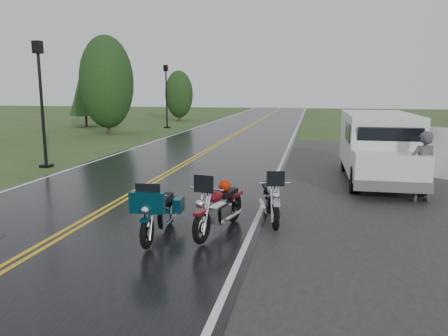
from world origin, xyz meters
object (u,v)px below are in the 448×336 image
person_at_van (422,168)px  lamp_post_near_left (42,105)px  motorcycle_silver (276,205)px  motorcycle_red (202,214)px  van_white (356,155)px  lamp_post_far_left (166,96)px  motorcycle_teal (147,220)px

person_at_van → lamp_post_near_left: size_ratio=0.39×
motorcycle_silver → person_at_van: person_at_van is taller
motorcycle_red → lamp_post_near_left: bearing=150.3°
motorcycle_silver → van_white: 4.40m
person_at_van → lamp_post_far_left: (-13.86, 19.84, 1.45)m
motorcycle_silver → lamp_post_near_left: size_ratio=0.44×
motorcycle_silver → lamp_post_near_left: lamp_post_near_left is taller
lamp_post_near_left → lamp_post_far_left: (-0.94, 17.09, 0.00)m
motorcycle_red → van_white: bearing=69.0°
van_white → lamp_post_near_left: bearing=168.9°
motorcycle_red → van_white: size_ratio=0.39×
lamp_post_near_left → lamp_post_far_left: lamp_post_far_left is taller
lamp_post_near_left → motorcycle_teal: bearing=-46.9°
van_white → lamp_post_near_left: size_ratio=1.20×
motorcycle_teal → lamp_post_near_left: 10.55m
motorcycle_teal → person_at_van: (5.81, 4.84, 0.32)m
motorcycle_teal → van_white: size_ratio=0.36×
motorcycle_silver → person_at_van: (3.57, 3.31, 0.32)m
motorcycle_teal → lamp_post_far_left: size_ratio=0.43×
motorcycle_red → lamp_post_far_left: lamp_post_far_left is taller
van_white → lamp_post_near_left: lamp_post_near_left is taller
lamp_post_far_left → person_at_van: bearing=-55.1°
van_white → person_at_van: size_ratio=3.06×
van_white → lamp_post_far_left: bearing=122.1°
motorcycle_teal → person_at_van: person_at_van is taller
van_white → lamp_post_far_left: lamp_post_far_left is taller
lamp_post_far_left → motorcycle_teal: bearing=-71.9°
van_white → lamp_post_near_left: 11.55m
motorcycle_red → lamp_post_far_left: (-8.98, 24.23, 1.74)m
motorcycle_red → lamp_post_far_left: bearing=122.3°
person_at_van → lamp_post_far_left: 24.24m
motorcycle_teal → lamp_post_far_left: bearing=104.8°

